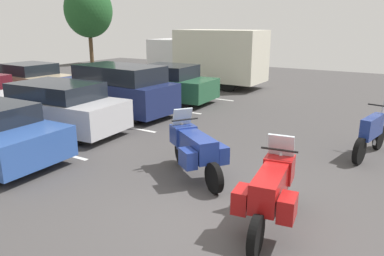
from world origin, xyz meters
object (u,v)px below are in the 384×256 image
motorcycle_touring (271,189)px  box_truck (208,57)px  motorcycle_second (371,134)px  motorcycle_third (195,147)px  car_green (164,84)px  car_far_tan (28,79)px  car_navy (116,90)px  car_silver (51,107)px

motorcycle_touring → box_truck: bearing=33.2°
motorcycle_touring → motorcycle_second: 4.54m
motorcycle_third → car_green: (6.16, 5.22, 0.09)m
car_far_tan → motorcycle_third: bearing=-109.8°
motorcycle_second → car_far_tan: 14.48m
motorcycle_third → car_far_tan: size_ratio=0.42×
box_truck → car_navy: bearing=-178.6°
car_green → car_far_tan: size_ratio=0.99×
motorcycle_third → car_navy: bearing=57.5°
car_navy → car_green: size_ratio=1.06×
motorcycle_touring → box_truck: size_ratio=0.36×
car_green → box_truck: (4.43, 0.35, 0.79)m
motorcycle_touring → car_silver: car_silver is taller
car_navy → car_silver: bearing=177.5°
motorcycle_touring → box_truck: 14.03m
motorcycle_touring → box_truck: box_truck is taller
car_navy → car_far_tan: 6.04m
motorcycle_third → car_green: size_ratio=0.43×
motorcycle_touring → car_silver: size_ratio=0.44×
box_truck → car_silver: bearing=-179.7°
motorcycle_second → box_truck: box_truck is taller
car_navy → motorcycle_third: bearing=-122.5°
car_silver → motorcycle_touring: bearing=-103.7°
motorcycle_third → box_truck: 12.00m
motorcycle_third → car_navy: car_navy is taller
car_green → motorcycle_third: bearing=-139.8°
car_navy → box_truck: bearing=1.4°
car_far_tan → car_navy: bearing=-96.4°
car_navy → car_far_tan: car_navy is taller
car_far_tan → box_truck: 8.76m
motorcycle_second → car_green: bearing=71.0°
car_silver → car_navy: 2.71m
car_navy → car_green: 2.74m
motorcycle_third → car_far_tan: bearing=70.2°
motorcycle_second → car_navy: bearing=89.2°
motorcycle_third → box_truck: size_ratio=0.31×
car_silver → car_green: (5.43, -0.30, -0.01)m
motorcycle_second → motorcycle_third: size_ratio=1.08×
car_silver → car_navy: (2.70, -0.12, 0.14)m
motorcycle_second → car_green: 8.76m
motorcycle_touring → car_navy: 8.77m
car_green → motorcycle_second: bearing=-109.0°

